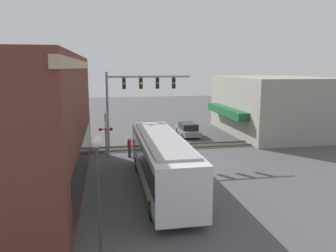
# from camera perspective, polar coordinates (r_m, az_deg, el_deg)

# --- Properties ---
(ground_plane) EXTENTS (120.00, 120.00, 0.00)m
(ground_plane) POSITION_cam_1_polar(r_m,az_deg,el_deg) (25.05, 3.61, -6.88)
(ground_plane) COLOR #4C4C4F
(brick_building) EXTENTS (18.26, 8.36, 8.07)m
(brick_building) POSITION_cam_1_polar(r_m,az_deg,el_deg) (21.76, -25.66, 0.45)
(brick_building) COLOR brown
(brick_building) RESTS_ON ground
(shop_building) EXTENTS (13.80, 10.94, 6.30)m
(shop_building) POSITION_cam_1_polar(r_m,az_deg,el_deg) (38.73, 17.64, 3.48)
(shop_building) COLOR gray
(shop_building) RESTS_ON ground
(city_bus) EXTENTS (11.94, 2.59, 3.26)m
(city_bus) POSITION_cam_1_polar(r_m,az_deg,el_deg) (19.93, -1.12, -5.94)
(city_bus) COLOR silver
(city_bus) RESTS_ON ground
(traffic_signal_gantry) EXTENTS (0.42, 6.99, 6.99)m
(traffic_signal_gantry) POSITION_cam_1_polar(r_m,az_deg,el_deg) (27.21, -5.88, 5.73)
(traffic_signal_gantry) COLOR gray
(traffic_signal_gantry) RESTS_ON ground
(crossing_signal) EXTENTS (1.41, 1.18, 3.81)m
(crossing_signal) POSITION_cam_1_polar(r_m,az_deg,el_deg) (27.52, -10.79, -0.56)
(crossing_signal) COLOR gray
(crossing_signal) RESTS_ON ground
(streetlamp) EXTENTS (0.44, 0.44, 4.96)m
(streetlamp) POSITION_cam_1_polar(r_m,az_deg,el_deg) (12.34, -12.03, -10.81)
(streetlamp) COLOR #38383A
(streetlamp) RESTS_ON ground
(rail_track_near) EXTENTS (2.60, 60.00, 0.15)m
(rail_track_near) POSITION_cam_1_polar(r_m,az_deg,el_deg) (30.68, 0.86, -3.61)
(rail_track_near) COLOR #332D28
(rail_track_near) RESTS_ON ground
(parked_car_grey) EXTENTS (4.89, 1.82, 1.45)m
(parked_car_grey) POSITION_cam_1_polar(r_m,az_deg,el_deg) (35.60, 3.45, -0.63)
(parked_car_grey) COLOR slate
(parked_car_grey) RESTS_ON ground
(pedestrian_at_crossing) EXTENTS (0.34, 0.34, 1.69)m
(pedestrian_at_crossing) POSITION_cam_1_polar(r_m,az_deg,el_deg) (27.19, -6.71, -3.68)
(pedestrian_at_crossing) COLOR #2D3351
(pedestrian_at_crossing) RESTS_ON ground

